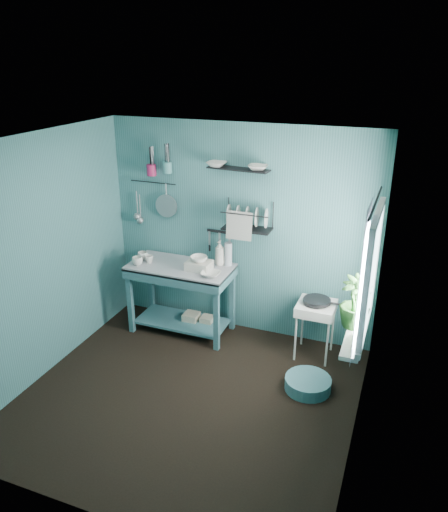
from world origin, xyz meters
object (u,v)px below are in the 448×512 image
(mug_right, at_px, (143,256))
(storage_tin_small, at_px, (207,324))
(dish_rack, at_px, (247,216))
(storage_tin_large, at_px, (191,321))
(work_counter, at_px, (181,298))
(mug_left, at_px, (137,261))
(hotplate_stand, at_px, (315,330))
(utensil_cup_teal, at_px, (167,167))
(water_bottle, at_px, (228,254))
(soap_bottle, at_px, (220,253))
(wash_tub, at_px, (199,265))
(floor_basin, at_px, (308,384))
(colander, at_px, (166,206))
(utensil_cup_magenta, at_px, (151,170))
(frying_pan, at_px, (317,301))
(potted_plant, at_px, (355,302))
(mug_mid, at_px, (149,259))

(mug_right, bearing_deg, storage_tin_small, 5.71)
(dish_rack, xyz_separation_m, storage_tin_large, (-0.65, -0.17, -1.39))
(work_counter, distance_m, mug_left, 0.70)
(hotplate_stand, bearing_deg, utensil_cup_teal, 178.60)
(water_bottle, xyz_separation_m, storage_tin_large, (-0.42, -0.17, -0.89))
(work_counter, bearing_deg, dish_rack, 26.75)
(soap_bottle, bearing_deg, mug_left, -158.20)
(work_counter, distance_m, wash_tub, 0.54)
(work_counter, distance_m, storage_tin_large, 0.34)
(floor_basin, bearing_deg, colander, 155.71)
(utensil_cup_magenta, xyz_separation_m, storage_tin_large, (0.57, -0.22, -1.80))
(colander, bearing_deg, water_bottle, -5.34)
(hotplate_stand, relative_size, dish_rack, 1.18)
(mug_right, bearing_deg, storage_tin_large, 4.76)
(frying_pan, distance_m, dish_rack, 1.20)
(wash_tub, distance_m, soap_bottle, 0.30)
(colander, relative_size, potted_plant, 0.56)
(utensil_cup_teal, xyz_separation_m, potted_plant, (2.33, -0.90, -0.87))
(storage_tin_small, bearing_deg, wash_tub, -116.57)
(water_bottle, bearing_deg, soap_bottle, -168.69)
(mug_mid, distance_m, frying_pan, 2.02)
(work_counter, height_order, frying_pan, work_counter)
(potted_plant, bearing_deg, frying_pan, 124.52)
(mug_left, bearing_deg, dish_rack, 17.09)
(water_bottle, relative_size, frying_pan, 0.93)
(wash_tub, relative_size, potted_plant, 0.56)
(storage_tin_small, bearing_deg, mug_left, -162.90)
(mug_mid, relative_size, wash_tub, 0.36)
(wash_tub, relative_size, colander, 1.00)
(wash_tub, distance_m, utensil_cup_magenta, 1.26)
(wash_tub, xyz_separation_m, water_bottle, (0.27, 0.24, 0.09))
(mug_left, height_order, mug_mid, mug_left)
(mug_left, distance_m, wash_tub, 0.74)
(mug_mid, height_order, frying_pan, mug_mid)
(mug_mid, relative_size, utensil_cup_magenta, 0.77)
(work_counter, xyz_separation_m, dish_rack, (0.75, 0.22, 1.06))
(potted_plant, bearing_deg, mug_right, 166.27)
(floor_basin, bearing_deg, potted_plant, -3.05)
(mug_right, relative_size, storage_tin_large, 0.56)
(colander, bearing_deg, frying_pan, -7.82)
(potted_plant, xyz_separation_m, storage_tin_large, (-1.98, 0.68, -0.97))
(potted_plant, bearing_deg, utensil_cup_teal, 158.98)
(soap_bottle, height_order, storage_tin_small, soap_bottle)
(mug_right, height_order, potted_plant, potted_plant)
(frying_pan, height_order, colander, colander)
(mug_right, bearing_deg, potted_plant, -13.73)
(storage_tin_large, bearing_deg, water_bottle, 22.04)
(mug_mid, bearing_deg, soap_bottle, 18.00)
(wash_tub, xyz_separation_m, floor_basin, (1.45, -0.59, -0.85))
(mug_left, bearing_deg, colander, 69.22)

